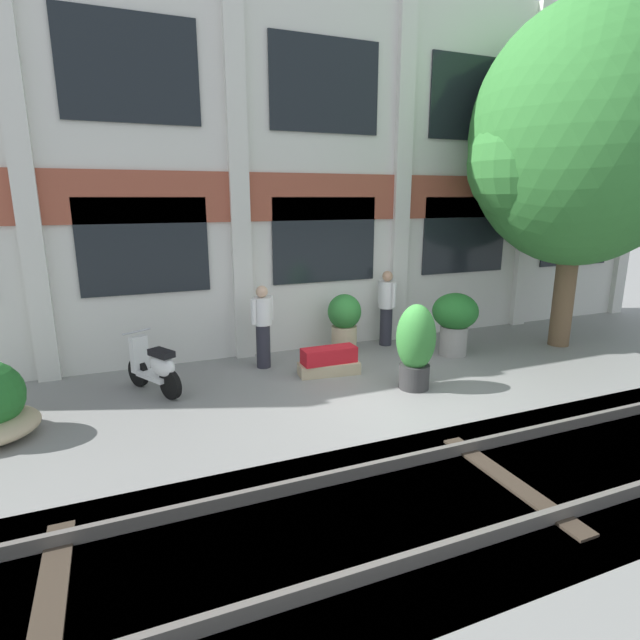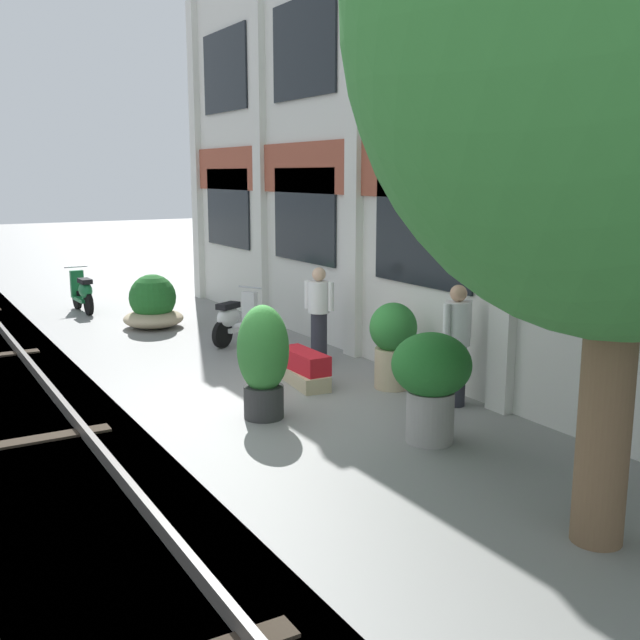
% 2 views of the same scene
% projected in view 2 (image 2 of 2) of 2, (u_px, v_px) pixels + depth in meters
% --- Properties ---
extents(ground_plane, '(80.00, 80.00, 0.00)m').
position_uv_depth(ground_plane, '(252.00, 407.00, 9.75)').
color(ground_plane, gray).
extents(apartment_facade, '(17.72, 0.64, 7.22)m').
position_uv_depth(apartment_facade, '(439.00, 129.00, 10.53)').
color(apartment_facade, silver).
rests_on(apartment_facade, ground).
extents(rail_tracks, '(25.36, 2.80, 0.43)m').
position_uv_depth(rail_tracks, '(18.00, 458.00, 8.36)').
color(rail_tracks, '#4C473F').
rests_on(rail_tracks, ground).
extents(broadleaf_tree, '(4.55, 4.33, 6.77)m').
position_uv_depth(broadleaf_tree, '(636.00, 15.00, 5.42)').
color(broadleaf_tree, brown).
rests_on(broadleaf_tree, ground).
extents(potted_plant_wide_bowl, '(1.17, 1.17, 1.06)m').
position_uv_depth(potted_plant_wide_bowl, '(153.00, 306.00, 14.74)').
color(potted_plant_wide_bowl, tan).
rests_on(potted_plant_wide_bowl, ground).
extents(potted_plant_stone_basin, '(0.90, 0.90, 1.26)m').
position_uv_depth(potted_plant_stone_basin, '(431.00, 377.00, 8.37)').
color(potted_plant_stone_basin, gray).
rests_on(potted_plant_stone_basin, ground).
extents(potted_plant_fluted_column, '(0.64, 0.64, 1.43)m').
position_uv_depth(potted_plant_fluted_column, '(263.00, 356.00, 9.20)').
color(potted_plant_fluted_column, '#333333').
rests_on(potted_plant_fluted_column, ground).
extents(potted_plant_ribbed_drum, '(0.67, 0.67, 1.23)m').
position_uv_depth(potted_plant_ribbed_drum, '(393.00, 341.00, 10.52)').
color(potted_plant_ribbed_drum, tan).
rests_on(potted_plant_ribbed_drum, ground).
extents(potted_plant_square_trough, '(1.13, 0.51, 0.50)m').
position_uv_depth(potted_plant_square_trough, '(304.00, 369.00, 10.76)').
color(potted_plant_square_trough, tan).
rests_on(potted_plant_square_trough, ground).
extents(scooter_near_curb, '(1.38, 0.50, 0.98)m').
position_uv_depth(scooter_near_curb, '(83.00, 293.00, 16.33)').
color(scooter_near_curb, black).
rests_on(scooter_near_curb, ground).
extents(scooter_second_parked, '(0.80, 1.25, 0.98)m').
position_uv_depth(scooter_second_parked, '(235.00, 320.00, 13.33)').
color(scooter_second_parked, black).
rests_on(scooter_second_parked, ground).
extents(resident_by_doorway, '(0.34, 0.52, 1.60)m').
position_uv_depth(resident_by_doorway, '(457.00, 342.00, 9.68)').
color(resident_by_doorway, '#282833').
rests_on(resident_by_doorway, ground).
extents(resident_watching_tracks, '(0.48, 0.34, 1.55)m').
position_uv_depth(resident_watching_tracks, '(319.00, 312.00, 11.88)').
color(resident_watching_tracks, '#282833').
rests_on(resident_watching_tracks, ground).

